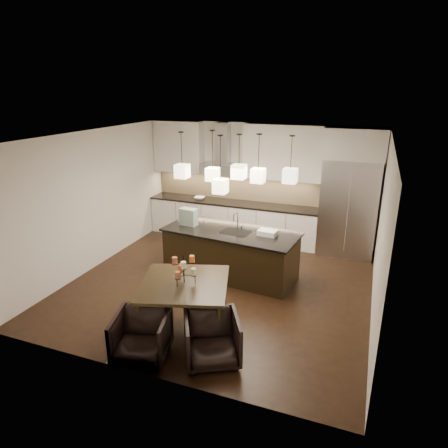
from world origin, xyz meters
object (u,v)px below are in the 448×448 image
at_px(dining_table, 185,305).
at_px(armchair_right, 212,339).
at_px(refrigerator, 349,208).
at_px(island_body, 231,254).
at_px(armchair_left, 142,336).

bearing_deg(dining_table, armchair_right, -58.05).
relative_size(refrigerator, dining_table, 1.65).
bearing_deg(refrigerator, armchair_right, -106.97).
relative_size(island_body, armchair_left, 3.38).
distance_m(refrigerator, armchair_left, 5.40).
height_order(dining_table, armchair_left, dining_table).
xyz_separation_m(armchair_left, armchair_right, (0.93, 0.29, -0.00)).
bearing_deg(island_body, refrigerator, 49.48).
xyz_separation_m(dining_table, armchair_right, (0.70, -0.60, -0.05)).
bearing_deg(armchair_left, dining_table, 60.10).
relative_size(island_body, armchair_right, 3.39).
xyz_separation_m(dining_table, armchair_left, (-0.23, -0.89, -0.05)).
height_order(refrigerator, island_body, refrigerator).
distance_m(island_body, armchair_right, 2.69).
height_order(refrigerator, dining_table, refrigerator).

